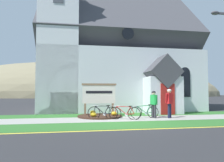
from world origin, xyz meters
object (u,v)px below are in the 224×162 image
object	(u,v)px
cyclist_in_yellow_jersey	(169,101)
roadside_conifer	(187,56)
church_sign	(99,94)
bicycle_red	(103,113)
bicycle_blue	(145,112)
bicycle_black	(125,113)
cyclist_in_blue_jersey	(154,102)

from	to	relation	value
cyclist_in_yellow_jersey	roadside_conifer	distance (m)	8.88
church_sign	bicycle_red	xyz separation A→B (m)	(0.04, -1.53, -1.00)
bicycle_blue	bicycle_black	bearing A→B (deg)	-161.57
church_sign	bicycle_red	bearing A→B (deg)	-88.57
bicycle_blue	cyclist_in_blue_jersey	size ratio (longest dim) A/B	1.10
bicycle_black	bicycle_red	world-z (taller)	bicycle_red
bicycle_black	roadside_conifer	bearing A→B (deg)	40.93
roadside_conifer	church_sign	bearing A→B (deg)	-152.05
church_sign	bicycle_black	distance (m)	2.48
bicycle_black	roadside_conifer	size ratio (longest dim) A/B	0.21
bicycle_black	bicycle_red	size ratio (longest dim) A/B	1.01
church_sign	cyclist_in_yellow_jersey	bearing A→B (deg)	-23.22
bicycle_blue	cyclist_in_blue_jersey	bearing A→B (deg)	-5.86
cyclist_in_blue_jersey	roadside_conifer	xyz separation A→B (m)	(5.73, 6.20, 3.93)
bicycle_black	roadside_conifer	world-z (taller)	roadside_conifer
cyclist_in_blue_jersey	cyclist_in_yellow_jersey	xyz separation A→B (m)	(0.90, -0.18, 0.08)
cyclist_in_blue_jersey	bicycle_blue	bearing A→B (deg)	174.14
bicycle_red	cyclist_in_yellow_jersey	world-z (taller)	cyclist_in_yellow_jersey
cyclist_in_yellow_jersey	bicycle_black	bearing A→B (deg)	-175.67
bicycle_blue	roadside_conifer	bearing A→B (deg)	44.41
church_sign	bicycle_black	xyz separation A→B (m)	(1.21, -1.92, -1.00)
bicycle_blue	cyclist_in_yellow_jersey	bearing A→B (deg)	-9.13
bicycle_black	bicycle_blue	distance (m)	1.40
bicycle_blue	bicycle_red	size ratio (longest dim) A/B	1.05
bicycle_blue	roadside_conifer	distance (m)	9.87
cyclist_in_yellow_jersey	church_sign	bearing A→B (deg)	156.78
bicycle_black	bicycle_red	bearing A→B (deg)	161.65
bicycle_red	cyclist_in_blue_jersey	world-z (taller)	cyclist_in_blue_jersey
bicycle_black	cyclist_in_blue_jersey	size ratio (longest dim) A/B	1.06
cyclist_in_blue_jersey	roadside_conifer	distance (m)	9.32
bicycle_red	bicycle_blue	bearing A→B (deg)	1.23
church_sign	bicycle_black	size ratio (longest dim) A/B	1.31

